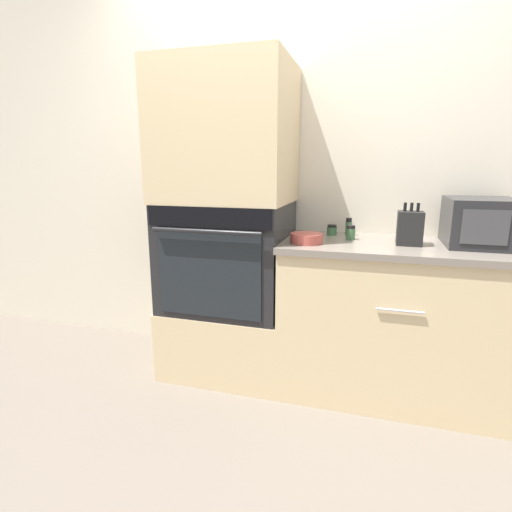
# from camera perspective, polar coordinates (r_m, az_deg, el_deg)

# --- Properties ---
(ground_plane) EXTENTS (12.00, 12.00, 0.00)m
(ground_plane) POSITION_cam_1_polar(r_m,az_deg,el_deg) (2.38, 2.62, -20.01)
(ground_plane) COLOR #6B6056
(wall_back) EXTENTS (8.00, 0.05, 2.50)m
(wall_back) POSITION_cam_1_polar(r_m,az_deg,el_deg) (2.61, 6.28, 11.92)
(wall_back) COLOR beige
(wall_back) RESTS_ON ground_plane
(oven_cabinet_base) EXTENTS (0.75, 0.60, 0.42)m
(oven_cabinet_base) POSITION_cam_1_polar(r_m,az_deg,el_deg) (2.63, -3.87, -11.40)
(oven_cabinet_base) COLOR beige
(oven_cabinet_base) RESTS_ON ground_plane
(wall_oven) EXTENTS (0.73, 0.64, 0.65)m
(wall_oven) POSITION_cam_1_polar(r_m,az_deg,el_deg) (2.45, -4.09, 0.10)
(wall_oven) COLOR black
(wall_oven) RESTS_ON oven_cabinet_base
(oven_cabinet_upper) EXTENTS (0.75, 0.60, 0.78)m
(oven_cabinet_upper) POSITION_cam_1_polar(r_m,az_deg,el_deg) (2.40, -4.34, 16.97)
(oven_cabinet_upper) COLOR beige
(oven_cabinet_upper) RESTS_ON wall_oven
(counter_unit) EXTENTS (1.26, 0.63, 0.88)m
(counter_unit) POSITION_cam_1_polar(r_m,az_deg,el_deg) (2.40, 19.17, -8.60)
(counter_unit) COLOR beige
(counter_unit) RESTS_ON ground_plane
(microwave) EXTENTS (0.33, 0.39, 0.25)m
(microwave) POSITION_cam_1_polar(r_m,az_deg,el_deg) (2.38, 29.36, 4.24)
(microwave) COLOR #232326
(microwave) RESTS_ON counter_unit
(knife_block) EXTENTS (0.13, 0.12, 0.22)m
(knife_block) POSITION_cam_1_polar(r_m,az_deg,el_deg) (2.25, 21.12, 3.76)
(knife_block) COLOR black
(knife_block) RESTS_ON counter_unit
(bowl) EXTENTS (0.18, 0.18, 0.05)m
(bowl) POSITION_cam_1_polar(r_m,az_deg,el_deg) (2.18, 7.24, 2.53)
(bowl) COLOR #B24C42
(bowl) RESTS_ON counter_unit
(condiment_jar_near) EXTENTS (0.04, 0.04, 0.11)m
(condiment_jar_near) POSITION_cam_1_polar(r_m,az_deg,el_deg) (2.45, 13.09, 4.06)
(condiment_jar_near) COLOR #427047
(condiment_jar_near) RESTS_ON counter_unit
(condiment_jar_mid) EXTENTS (0.05, 0.05, 0.08)m
(condiment_jar_mid) POSITION_cam_1_polar(r_m,az_deg,el_deg) (2.32, 13.38, 3.26)
(condiment_jar_mid) COLOR #427047
(condiment_jar_mid) RESTS_ON counter_unit
(condiment_jar_far) EXTENTS (0.06, 0.06, 0.06)m
(condiment_jar_far) POSITION_cam_1_polar(r_m,az_deg,el_deg) (2.46, 10.79, 3.67)
(condiment_jar_far) COLOR #427047
(condiment_jar_far) RESTS_ON counter_unit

